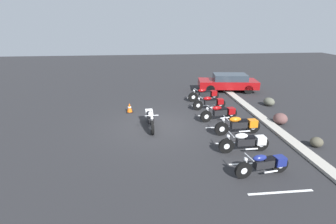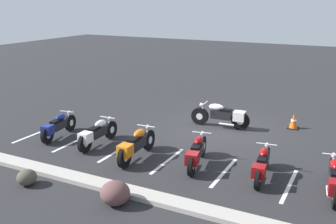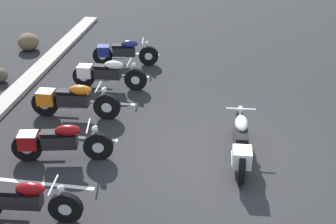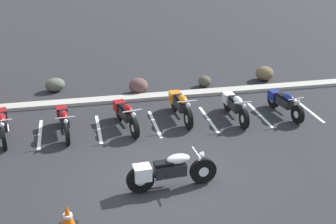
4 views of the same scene
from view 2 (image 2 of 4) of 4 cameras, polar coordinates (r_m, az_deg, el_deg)
name	(u,v)px [view 2 (image 2 of 4)]	position (r m, az deg, el deg)	size (l,w,h in m)	color
ground	(220,130)	(14.67, 7.61, -2.55)	(60.00, 60.00, 0.00)	#262628
motorcycle_white_featured	(223,115)	(14.78, 7.97, -0.49)	(2.25, 0.63, 0.88)	black
parked_bike_0	(334,179)	(10.51, 23.00, -8.92)	(0.67, 2.10, 0.83)	black
parked_bike_1	(262,165)	(10.81, 13.50, -7.43)	(0.57, 2.01, 0.79)	black
parked_bike_2	(197,152)	(11.30, 4.18, -5.84)	(0.73, 2.08, 0.83)	black
parked_bike_3	(135,145)	(11.79, -4.75, -4.80)	(0.62, 2.20, 0.86)	black
parked_bike_4	(96,133)	(13.02, -10.36, -3.08)	(0.58, 2.08, 0.82)	black
parked_bike_5	(57,126)	(14.11, -15.77, -1.99)	(0.65, 2.00, 0.79)	black
concrete_curb	(140,194)	(9.83, -4.05, -11.83)	(18.00, 0.50, 0.12)	#A8A399
landscape_rock_1	(27,177)	(10.93, -19.80, -8.92)	(0.49, 0.52, 0.42)	#4A4639
landscape_rock_2	(115,193)	(9.45, -7.69, -11.59)	(0.69, 0.71, 0.58)	brown
traffic_cone	(294,122)	(15.33, 17.75, -1.34)	(0.40, 0.40, 0.56)	black
stall_line_1	(289,186)	(10.81, 17.19, -10.17)	(0.10, 2.10, 0.00)	white
stall_line_2	(224,172)	(11.18, 8.13, -8.67)	(0.10, 2.10, 0.00)	white
stall_line_3	(167,161)	(11.81, -0.08, -7.10)	(0.10, 2.10, 0.00)	white
stall_line_4	(118,151)	(12.66, -7.28, -5.60)	(0.10, 2.10, 0.00)	white
stall_line_5	(74,142)	(13.69, -13.46, -4.23)	(0.10, 2.10, 0.00)	white
stall_line_6	(35,134)	(14.86, -18.71, -3.03)	(0.10, 2.10, 0.00)	white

